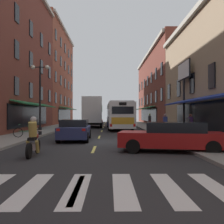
{
  "coord_description": "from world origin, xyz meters",
  "views": [
    {
      "loc": [
        0.76,
        -15.91,
        1.77
      ],
      "look_at": [
        1.06,
        9.91,
        1.95
      ],
      "focal_mm": 39.99,
      "sensor_mm": 36.0,
      "label": 1
    }
  ],
  "objects_px": {
    "sedan_mid": "(97,120)",
    "sedan_near": "(172,137)",
    "pedestrian_far": "(165,124)",
    "motorcycle_rider": "(33,139)",
    "bicycle_near": "(26,132)",
    "sedan_far": "(75,130)",
    "transit_bus": "(119,115)",
    "street_lamp_twin": "(40,96)",
    "pedestrian_near": "(190,124)",
    "box_truck": "(93,112)",
    "pedestrian_rear": "(150,121)",
    "billboard_sign": "(184,78)"
  },
  "relations": [
    {
      "from": "bicycle_near",
      "to": "pedestrian_near",
      "type": "distance_m",
      "value": 11.95
    },
    {
      "from": "sedan_near",
      "to": "motorcycle_rider",
      "type": "xyz_separation_m",
      "value": [
        -6.11,
        -1.1,
        0.0
      ]
    },
    {
      "from": "pedestrian_far",
      "to": "street_lamp_twin",
      "type": "height_order",
      "value": "street_lamp_twin"
    },
    {
      "from": "bicycle_near",
      "to": "street_lamp_twin",
      "type": "bearing_deg",
      "value": 79.01
    },
    {
      "from": "pedestrian_near",
      "to": "motorcycle_rider",
      "type": "bearing_deg",
      "value": -74.29
    },
    {
      "from": "box_truck",
      "to": "street_lamp_twin",
      "type": "xyz_separation_m",
      "value": [
        -3.2,
        -13.33,
        1.18
      ]
    },
    {
      "from": "motorcycle_rider",
      "to": "pedestrian_far",
      "type": "relative_size",
      "value": 1.26
    },
    {
      "from": "billboard_sign",
      "to": "sedan_near",
      "type": "distance_m",
      "value": 10.65
    },
    {
      "from": "transit_bus",
      "to": "street_lamp_twin",
      "type": "distance_m",
      "value": 11.62
    },
    {
      "from": "transit_bus",
      "to": "box_truck",
      "type": "distance_m",
      "value": 5.08
    },
    {
      "from": "transit_bus",
      "to": "sedan_mid",
      "type": "distance_m",
      "value": 13.55
    },
    {
      "from": "pedestrian_rear",
      "to": "pedestrian_near",
      "type": "bearing_deg",
      "value": 136.32
    },
    {
      "from": "transit_bus",
      "to": "box_truck",
      "type": "bearing_deg",
      "value": 130.82
    },
    {
      "from": "billboard_sign",
      "to": "transit_bus",
      "type": "distance_m",
      "value": 10.1
    },
    {
      "from": "sedan_mid",
      "to": "sedan_far",
      "type": "xyz_separation_m",
      "value": [
        -0.18,
        -25.54,
        0.02
      ]
    },
    {
      "from": "motorcycle_rider",
      "to": "pedestrian_far",
      "type": "distance_m",
      "value": 11.86
    },
    {
      "from": "transit_bus",
      "to": "bicycle_near",
      "type": "height_order",
      "value": "transit_bus"
    },
    {
      "from": "billboard_sign",
      "to": "sedan_far",
      "type": "height_order",
      "value": "billboard_sign"
    },
    {
      "from": "transit_bus",
      "to": "pedestrian_near",
      "type": "height_order",
      "value": "transit_bus"
    },
    {
      "from": "box_truck",
      "to": "sedan_near",
      "type": "bearing_deg",
      "value": -76.44
    },
    {
      "from": "sedan_near",
      "to": "pedestrian_rear",
      "type": "height_order",
      "value": "pedestrian_rear"
    },
    {
      "from": "motorcycle_rider",
      "to": "bicycle_near",
      "type": "height_order",
      "value": "motorcycle_rider"
    },
    {
      "from": "box_truck",
      "to": "street_lamp_twin",
      "type": "relative_size",
      "value": 1.32
    },
    {
      "from": "box_truck",
      "to": "pedestrian_far",
      "type": "distance_m",
      "value": 14.8
    },
    {
      "from": "billboard_sign",
      "to": "sedan_mid",
      "type": "relative_size",
      "value": 1.29
    },
    {
      "from": "billboard_sign",
      "to": "sedan_far",
      "type": "xyz_separation_m",
      "value": [
        -8.56,
        -4.31,
        -4.03
      ]
    },
    {
      "from": "billboard_sign",
      "to": "pedestrian_rear",
      "type": "height_order",
      "value": "billboard_sign"
    },
    {
      "from": "sedan_mid",
      "to": "sedan_near",
      "type": "bearing_deg",
      "value": -80.65
    },
    {
      "from": "sedan_near",
      "to": "pedestrian_far",
      "type": "xyz_separation_m",
      "value": [
        1.5,
        8.0,
        0.28
      ]
    },
    {
      "from": "billboard_sign",
      "to": "sedan_near",
      "type": "relative_size",
      "value": 1.19
    },
    {
      "from": "pedestrian_far",
      "to": "box_truck",
      "type": "bearing_deg",
      "value": 39.78
    },
    {
      "from": "pedestrian_near",
      "to": "pedestrian_rear",
      "type": "xyz_separation_m",
      "value": [
        -1.38,
        10.28,
        -0.01
      ]
    },
    {
      "from": "sedan_near",
      "to": "motorcycle_rider",
      "type": "distance_m",
      "value": 6.21
    },
    {
      "from": "motorcycle_rider",
      "to": "pedestrian_rear",
      "type": "xyz_separation_m",
      "value": [
        7.9,
        18.38,
        0.28
      ]
    },
    {
      "from": "box_truck",
      "to": "sedan_far",
      "type": "distance_m",
      "value": 16.3
    },
    {
      "from": "sedan_far",
      "to": "box_truck",
      "type": "bearing_deg",
      "value": 89.68
    },
    {
      "from": "billboard_sign",
      "to": "bicycle_near",
      "type": "distance_m",
      "value": 13.26
    },
    {
      "from": "pedestrian_far",
      "to": "transit_bus",
      "type": "bearing_deg",
      "value": 32.57
    },
    {
      "from": "billboard_sign",
      "to": "pedestrian_near",
      "type": "height_order",
      "value": "billboard_sign"
    },
    {
      "from": "billboard_sign",
      "to": "pedestrian_near",
      "type": "bearing_deg",
      "value": -94.96
    },
    {
      "from": "sedan_far",
      "to": "bicycle_near",
      "type": "relative_size",
      "value": 2.51
    },
    {
      "from": "pedestrian_near",
      "to": "pedestrian_rear",
      "type": "height_order",
      "value": "pedestrian_rear"
    },
    {
      "from": "sedan_far",
      "to": "pedestrian_rear",
      "type": "xyz_separation_m",
      "value": [
        6.99,
        12.33,
        0.27
      ]
    },
    {
      "from": "billboard_sign",
      "to": "sedan_far",
      "type": "distance_m",
      "value": 10.4
    },
    {
      "from": "box_truck",
      "to": "bicycle_near",
      "type": "relative_size",
      "value": 4.22
    },
    {
      "from": "box_truck",
      "to": "sedan_near",
      "type": "height_order",
      "value": "box_truck"
    },
    {
      "from": "sedan_near",
      "to": "sedan_far",
      "type": "bearing_deg",
      "value": 136.41
    },
    {
      "from": "motorcycle_rider",
      "to": "street_lamp_twin",
      "type": "relative_size",
      "value": 0.38
    },
    {
      "from": "billboard_sign",
      "to": "bicycle_near",
      "type": "bearing_deg",
      "value": -164.08
    },
    {
      "from": "sedan_far",
      "to": "street_lamp_twin",
      "type": "relative_size",
      "value": 0.79
    }
  ]
}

